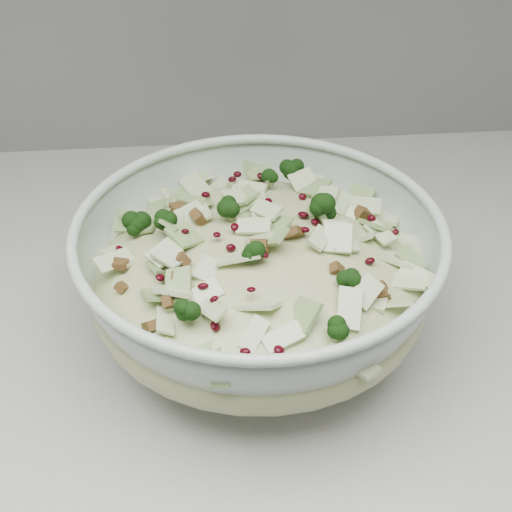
% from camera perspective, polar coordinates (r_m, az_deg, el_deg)
% --- Properties ---
extents(mixing_bowl, '(0.40, 0.40, 0.13)m').
position_cam_1_polar(mixing_bowl, '(0.62, 0.22, -1.90)').
color(mixing_bowl, silver).
rests_on(mixing_bowl, counter).
extents(salad, '(0.30, 0.30, 0.13)m').
position_cam_1_polar(salad, '(0.61, 0.23, -0.42)').
color(salad, beige).
rests_on(salad, mixing_bowl).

